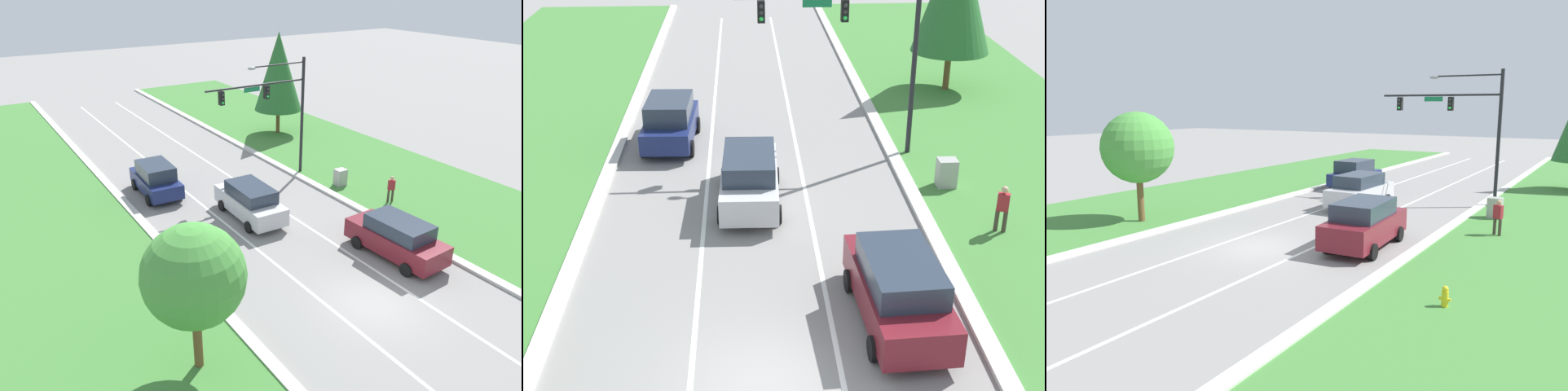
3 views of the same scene
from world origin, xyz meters
TOP-DOWN VIEW (x-y plane):
  - ground_plane at (0.00, 0.00)m, footprint 160.00×160.00m
  - curb_strip_right at (5.65, 0.00)m, footprint 0.50×90.00m
  - lane_stripe_inner_left at (-1.80, 0.00)m, footprint 0.14×81.00m
  - lane_stripe_inner_right at (1.80, 0.00)m, footprint 0.14×81.00m
  - traffic_signal_mast at (4.29, 13.82)m, footprint 7.08×0.41m
  - navy_suv at (-3.46, 15.48)m, footprint 2.30×4.59m
  - burgundy_suv at (3.54, 2.31)m, footprint 2.36×5.10m
  - silver_suv at (-0.23, 9.65)m, footprint 2.24×5.11m
  - utility_cabinet at (7.00, 10.47)m, footprint 0.70×0.60m
  - pedestrian at (7.85, 6.90)m, footprint 0.43×0.34m

SIDE VIEW (x-z plane):
  - ground_plane at x=0.00m, z-range 0.00..0.00m
  - lane_stripe_inner_left at x=-1.80m, z-range 0.00..0.01m
  - lane_stripe_inner_right at x=1.80m, z-range 0.00..0.01m
  - curb_strip_right at x=5.65m, z-range 0.00..0.15m
  - utility_cabinet at x=7.00m, z-range 0.00..1.14m
  - pedestrian at x=7.85m, z-range 0.09..1.78m
  - silver_suv at x=-0.23m, z-range 0.02..1.97m
  - burgundy_suv at x=3.54m, z-range 0.03..2.00m
  - navy_suv at x=-3.46m, z-range 0.02..2.04m
  - traffic_signal_mast at x=4.29m, z-range 1.27..9.02m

